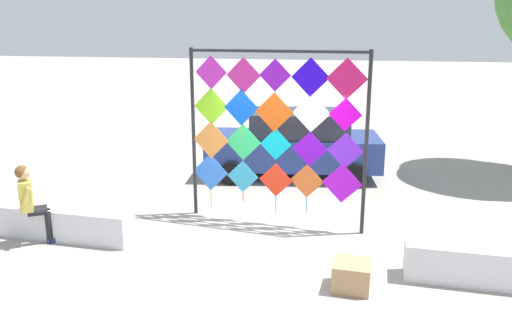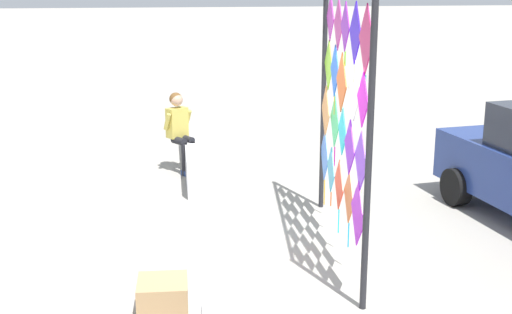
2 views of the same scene
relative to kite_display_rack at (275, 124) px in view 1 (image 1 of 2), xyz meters
name	(u,v)px [view 1 (image 1 of 2)]	position (x,y,z in m)	size (l,w,h in m)	color
ground	(264,248)	(0.08, -1.17, -1.92)	(120.00, 120.00, 0.00)	#9E998E
plaza_ledge_left	(43,221)	(-3.87, -1.63, -1.64)	(3.37, 0.45, 0.56)	silver
kite_display_rack	(275,124)	(0.00, 0.00, 0.00)	(3.37, 0.32, 3.28)	#232328
seated_vendor	(31,198)	(-3.82, -1.93, -1.10)	(0.68, 0.65, 1.41)	black
parked_car	(295,143)	(-0.17, 3.33, -1.08)	(4.52, 2.60, 1.66)	navy
cardboard_box_large	(351,276)	(1.59, -2.22, -1.72)	(0.52, 0.51, 0.40)	tan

